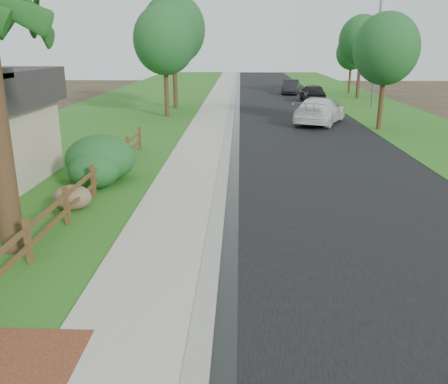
{
  "coord_description": "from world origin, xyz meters",
  "views": [
    {
      "loc": [
        1.0,
        -6.62,
        4.68
      ],
      "look_at": [
        0.61,
        5.39,
        0.94
      ],
      "focal_mm": 38.0,
      "sensor_mm": 36.0,
      "label": 1
    }
  ],
  "objects_px": {
    "ranch_fence": "(81,191)",
    "white_suv": "(320,110)",
    "dark_car_mid": "(313,93)",
    "streetlight": "(376,35)"
  },
  "relations": [
    {
      "from": "white_suv",
      "to": "streetlight",
      "type": "height_order",
      "value": "streetlight"
    },
    {
      "from": "dark_car_mid",
      "to": "streetlight",
      "type": "height_order",
      "value": "streetlight"
    },
    {
      "from": "ranch_fence",
      "to": "white_suv",
      "type": "xyz_separation_m",
      "value": [
        9.54,
        16.44,
        0.2
      ]
    },
    {
      "from": "white_suv",
      "to": "dark_car_mid",
      "type": "xyz_separation_m",
      "value": [
        1.26,
        11.63,
        -0.04
      ]
    },
    {
      "from": "ranch_fence",
      "to": "dark_car_mid",
      "type": "height_order",
      "value": "dark_car_mid"
    },
    {
      "from": "dark_car_mid",
      "to": "white_suv",
      "type": "bearing_deg",
      "value": 84.07
    },
    {
      "from": "ranch_fence",
      "to": "white_suv",
      "type": "distance_m",
      "value": 19.01
    },
    {
      "from": "ranch_fence",
      "to": "white_suv",
      "type": "height_order",
      "value": "white_suv"
    },
    {
      "from": "white_suv",
      "to": "dark_car_mid",
      "type": "height_order",
      "value": "white_suv"
    },
    {
      "from": "white_suv",
      "to": "streetlight",
      "type": "relative_size",
      "value": 0.58
    }
  ]
}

